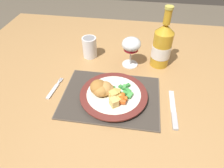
# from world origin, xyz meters

# --- Properties ---
(ground_plane) EXTENTS (6.00, 6.00, 0.00)m
(ground_plane) POSITION_xyz_m (0.00, 0.00, 0.00)
(ground_plane) COLOR brown
(dining_table) EXTENTS (1.50, 1.09, 0.74)m
(dining_table) POSITION_xyz_m (0.00, 0.00, 0.67)
(dining_table) COLOR #AD7F4C
(dining_table) RESTS_ON ground
(placemat) EXTENTS (0.36, 0.27, 0.01)m
(placemat) POSITION_xyz_m (-0.04, -0.13, 0.74)
(placemat) COLOR brown
(placemat) RESTS_ON dining_table
(dinner_plate) EXTENTS (0.25, 0.25, 0.02)m
(dinner_plate) POSITION_xyz_m (-0.03, -0.14, 0.76)
(dinner_plate) COLOR white
(dinner_plate) RESTS_ON placemat
(breaded_croquettes) EXTENTS (0.10, 0.08, 0.05)m
(breaded_croquettes) POSITION_xyz_m (-0.07, -0.14, 0.79)
(breaded_croquettes) COLOR #B77F3D
(breaded_croquettes) RESTS_ON dinner_plate
(green_beans_pile) EXTENTS (0.08, 0.08, 0.02)m
(green_beans_pile) POSITION_xyz_m (0.01, -0.12, 0.77)
(green_beans_pile) COLOR #338438
(green_beans_pile) RESTS_ON dinner_plate
(glazed_carrots) EXTENTS (0.05, 0.04, 0.02)m
(glazed_carrots) POSITION_xyz_m (0.01, -0.17, 0.78)
(glazed_carrots) COLOR #CC5119
(glazed_carrots) RESTS_ON dinner_plate
(fork) EXTENTS (0.03, 0.12, 0.01)m
(fork) POSITION_xyz_m (-0.26, -0.13, 0.74)
(fork) COLOR silver
(fork) RESTS_ON dining_table
(table_knife) EXTENTS (0.02, 0.18, 0.01)m
(table_knife) POSITION_xyz_m (0.19, -0.17, 0.74)
(table_knife) COLOR silver
(table_knife) RESTS_ON dining_table
(wine_glass) EXTENTS (0.08, 0.08, 0.13)m
(wine_glass) POSITION_xyz_m (0.02, 0.08, 0.84)
(wine_glass) COLOR silver
(wine_glass) RESTS_ON dining_table
(bottle) EXTENTS (0.08, 0.08, 0.26)m
(bottle) POSITION_xyz_m (0.14, 0.11, 0.84)
(bottle) COLOR gold
(bottle) RESTS_ON dining_table
(roast_potatoes) EXTENTS (0.05, 0.08, 0.03)m
(roast_potatoes) POSITION_xyz_m (-0.02, -0.17, 0.78)
(roast_potatoes) COLOR gold
(roast_potatoes) RESTS_ON dinner_plate
(drinking_cup) EXTENTS (0.06, 0.06, 0.10)m
(drinking_cup) POSITION_xyz_m (-0.18, 0.12, 0.79)
(drinking_cup) COLOR white
(drinking_cup) RESTS_ON dining_table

